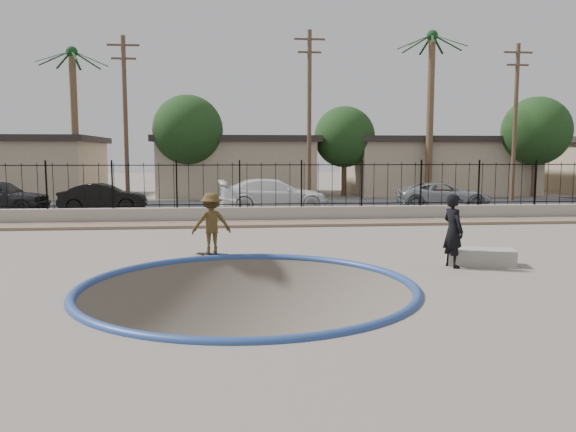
% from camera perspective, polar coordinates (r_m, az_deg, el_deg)
% --- Properties ---
extents(ground, '(120.00, 120.00, 2.20)m').
position_cam_1_polar(ground, '(24.63, -4.92, -2.67)').
color(ground, slate).
rests_on(ground, ground).
extents(bowl_pit, '(6.84, 6.84, 1.80)m').
position_cam_1_polar(bowl_pit, '(11.65, -4.12, -7.29)').
color(bowl_pit, '#4C433A').
rests_on(bowl_pit, ground).
extents(coping_ring, '(7.04, 7.04, 0.20)m').
position_cam_1_polar(coping_ring, '(11.65, -4.12, -7.29)').
color(coping_ring, navy).
rests_on(coping_ring, ground).
extents(rock_strip, '(42.00, 1.60, 0.11)m').
position_cam_1_polar(rock_strip, '(21.69, -4.85, -0.81)').
color(rock_strip, '#897459').
rests_on(rock_strip, ground).
extents(retaining_wall, '(42.00, 0.45, 0.60)m').
position_cam_1_polar(retaining_wall, '(22.76, -4.89, 0.14)').
color(retaining_wall, gray).
rests_on(retaining_wall, ground).
extents(fence, '(40.00, 0.04, 1.80)m').
position_cam_1_polar(fence, '(22.66, -4.92, 3.16)').
color(fence, black).
rests_on(fence, retaining_wall).
extents(street, '(90.00, 8.00, 0.04)m').
position_cam_1_polar(street, '(29.45, -5.07, 0.99)').
color(street, black).
rests_on(street, ground).
extents(house_west, '(11.60, 8.60, 3.90)m').
position_cam_1_polar(house_west, '(41.52, -26.49, 4.60)').
color(house_west, tan).
rests_on(house_west, ground).
extents(house_center, '(10.60, 8.60, 3.90)m').
position_cam_1_polar(house_center, '(38.83, -5.24, 5.17)').
color(house_center, tan).
rests_on(house_center, ground).
extents(house_east, '(12.60, 8.60, 3.90)m').
position_cam_1_polar(house_east, '(41.37, 14.61, 5.06)').
color(house_east, tan).
rests_on(house_east, ground).
extents(palm_mid, '(2.30, 2.30, 9.30)m').
position_cam_1_polar(palm_mid, '(37.81, -20.97, 11.90)').
color(palm_mid, brown).
rests_on(palm_mid, ground).
extents(palm_right, '(2.30, 2.30, 10.30)m').
position_cam_1_polar(palm_right, '(36.74, 14.33, 13.30)').
color(palm_right, brown).
rests_on(palm_right, ground).
extents(utility_pole_left, '(1.70, 0.24, 9.00)m').
position_cam_1_polar(utility_pole_left, '(31.90, -16.19, 9.60)').
color(utility_pole_left, '#473323').
rests_on(utility_pole_left, ground).
extents(utility_pole_mid, '(1.70, 0.24, 9.50)m').
position_cam_1_polar(utility_pole_mid, '(31.69, 2.18, 10.33)').
color(utility_pole_mid, '#473323').
rests_on(utility_pole_mid, ground).
extents(utility_pole_right, '(1.70, 0.24, 9.00)m').
position_cam_1_polar(utility_pole_right, '(35.36, 22.08, 9.05)').
color(utility_pole_right, '#473323').
rests_on(utility_pole_right, ground).
extents(street_tree_left, '(4.32, 4.32, 6.36)m').
position_cam_1_polar(street_tree_left, '(35.46, -10.15, 8.57)').
color(street_tree_left, '#473323').
rests_on(street_tree_left, ground).
extents(street_tree_mid, '(3.96, 3.96, 5.83)m').
position_cam_1_polar(street_tree_mid, '(37.06, 5.75, 7.99)').
color(street_tree_mid, '#473323').
rests_on(street_tree_mid, ground).
extents(street_tree_right, '(4.32, 4.32, 6.36)m').
position_cam_1_polar(street_tree_right, '(39.40, 23.91, 7.89)').
color(street_tree_right, '#473323').
rests_on(street_tree_right, ground).
extents(skater, '(1.12, 0.75, 1.61)m').
position_cam_1_polar(skater, '(15.12, -7.79, -1.08)').
color(skater, brown).
rests_on(skater, ground).
extents(skateboard, '(0.87, 0.48, 0.07)m').
position_cam_1_polar(skateboard, '(15.23, -7.75, -3.87)').
color(skateboard, black).
rests_on(skateboard, ground).
extents(videographer, '(0.57, 0.74, 1.79)m').
position_cam_1_polar(videographer, '(14.13, 16.42, -1.44)').
color(videographer, black).
rests_on(videographer, ground).
extents(concrete_ledge, '(1.73, 1.09, 0.40)m').
position_cam_1_polar(concrete_ledge, '(14.75, 18.94, -3.94)').
color(concrete_ledge, '#9B9789').
rests_on(concrete_ledge, ground).
extents(car_b, '(4.04, 1.57, 1.31)m').
position_cam_1_polar(car_b, '(28.08, -18.27, 1.82)').
color(car_b, black).
rests_on(car_b, street).
extents(car_c, '(5.37, 2.48, 1.52)m').
position_cam_1_polar(car_c, '(26.87, -1.48, 2.17)').
color(car_c, white).
rests_on(car_c, street).
extents(car_d, '(4.83, 2.60, 1.29)m').
position_cam_1_polar(car_d, '(29.38, 15.54, 2.07)').
color(car_d, '#999CA1').
rests_on(car_d, street).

